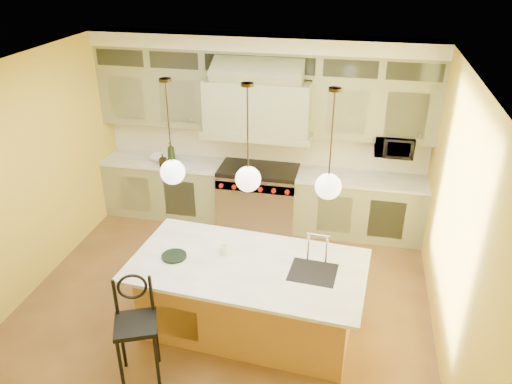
% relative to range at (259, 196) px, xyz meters
% --- Properties ---
extents(floor, '(5.00, 5.00, 0.00)m').
position_rel_range_xyz_m(floor, '(0.00, -2.14, -0.49)').
color(floor, brown).
rests_on(floor, ground).
extents(ceiling, '(5.00, 5.00, 0.00)m').
position_rel_range_xyz_m(ceiling, '(0.00, -2.14, 2.41)').
color(ceiling, white).
rests_on(ceiling, wall_back).
extents(wall_back, '(5.00, 0.00, 5.00)m').
position_rel_range_xyz_m(wall_back, '(0.00, 0.36, 0.96)').
color(wall_back, gold).
rests_on(wall_back, ground).
extents(wall_front, '(5.00, 0.00, 5.00)m').
position_rel_range_xyz_m(wall_front, '(0.00, -4.64, 0.96)').
color(wall_front, gold).
rests_on(wall_front, ground).
extents(wall_left, '(0.00, 5.00, 5.00)m').
position_rel_range_xyz_m(wall_left, '(-2.50, -2.14, 0.96)').
color(wall_left, gold).
rests_on(wall_left, ground).
extents(wall_right, '(0.00, 5.00, 5.00)m').
position_rel_range_xyz_m(wall_right, '(2.50, -2.14, 0.96)').
color(wall_right, gold).
rests_on(wall_right, ground).
extents(back_cabinetry, '(5.00, 0.77, 2.90)m').
position_rel_range_xyz_m(back_cabinetry, '(0.00, 0.09, 0.94)').
color(back_cabinetry, gray).
rests_on(back_cabinetry, floor).
extents(range, '(1.20, 0.74, 0.96)m').
position_rel_range_xyz_m(range, '(0.00, 0.00, 0.00)').
color(range, silver).
rests_on(range, floor).
extents(kitchen_island, '(2.64, 1.52, 1.35)m').
position_rel_range_xyz_m(kitchen_island, '(0.40, -2.40, -0.01)').
color(kitchen_island, '#A27739').
rests_on(kitchen_island, floor).
extents(counter_stool, '(0.54, 0.54, 1.17)m').
position_rel_range_xyz_m(counter_stool, '(-0.55, -3.33, 0.18)').
color(counter_stool, black).
rests_on(counter_stool, floor).
extents(microwave, '(0.54, 0.37, 0.30)m').
position_rel_range_xyz_m(microwave, '(1.95, 0.11, 0.96)').
color(microwave, black).
rests_on(microwave, back_cabinetry).
extents(oil_bottle_a, '(0.14, 0.14, 0.32)m').
position_rel_range_xyz_m(oil_bottle_a, '(-1.41, 0.01, 0.61)').
color(oil_bottle_a, black).
rests_on(oil_bottle_a, back_cabinetry).
extents(oil_bottle_b, '(0.10, 0.11, 0.21)m').
position_rel_range_xyz_m(oil_bottle_b, '(-1.46, -0.22, 0.56)').
color(oil_bottle_b, black).
rests_on(oil_bottle_b, back_cabinetry).
extents(fruit_bowl, '(0.33, 0.33, 0.08)m').
position_rel_range_xyz_m(fruit_bowl, '(-1.60, 0.01, 0.49)').
color(fruit_bowl, white).
rests_on(fruit_bowl, back_cabinetry).
extents(cup, '(0.12, 0.12, 0.10)m').
position_rel_range_xyz_m(cup, '(0.08, -2.30, 0.49)').
color(cup, white).
rests_on(cup, kitchen_island).
extents(pendant_left, '(0.26, 0.26, 1.11)m').
position_rel_range_xyz_m(pendant_left, '(-0.41, -2.39, 1.46)').
color(pendant_left, '#2D2319').
rests_on(pendant_left, ceiling).
extents(pendant_center, '(0.26, 0.26, 1.11)m').
position_rel_range_xyz_m(pendant_center, '(0.39, -2.39, 1.46)').
color(pendant_center, '#2D2319').
rests_on(pendant_center, ceiling).
extents(pendant_right, '(0.26, 0.26, 1.11)m').
position_rel_range_xyz_m(pendant_right, '(1.19, -2.39, 1.46)').
color(pendant_right, '#2D2319').
rests_on(pendant_right, ceiling).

